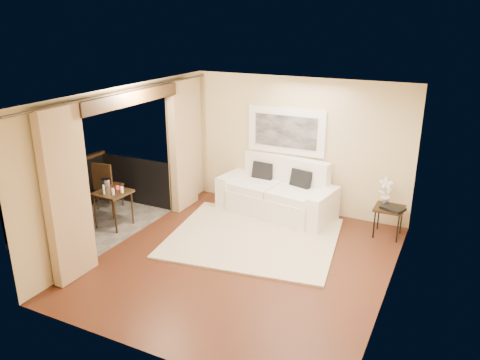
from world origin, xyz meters
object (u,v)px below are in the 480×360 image
Objects in this scene: sofa at (278,195)px; balcony_chair_near at (58,211)px; balcony_chair_far at (106,182)px; ice_bucket at (106,184)px; orchid at (386,191)px; side_table at (389,210)px; bistro_table at (113,196)px.

sofa is 2.52× the size of balcony_chair_near.
balcony_chair_far reaches higher than ice_bucket.
balcony_chair_near is at bearing 90.79° from balcony_chair_far.
balcony_chair_far is 5.10× the size of ice_bucket.
orchid is (2.06, 0.05, 0.41)m from sofa.
sofa is 4.39× the size of side_table.
sofa is 2.18m from side_table.
sofa is 3.36m from ice_bucket.
balcony_chair_near reaches higher than bistro_table.
side_table is at bearing -173.49° from balcony_chair_far.
balcony_chair_near is at bearing -152.24° from side_table.
orchid reaches higher than balcony_chair_near.
sofa reaches higher than side_table.
sofa is 2.10m from orchid.
balcony_chair_far reaches higher than bistro_table.
bistro_table is at bearing -158.50° from side_table.
orchid reaches higher than ice_bucket.
side_table is (2.18, -0.10, 0.10)m from sofa.
balcony_chair_far is 1.06× the size of balcony_chair_near.
ice_bucket is at bearing 90.99° from balcony_chair_near.
ice_bucket is (-0.20, 0.06, 0.18)m from bistro_table.
sofa is at bearing 37.64° from bistro_table.
ice_bucket is (-2.74, -1.90, 0.40)m from sofa.
sofa is at bearing -178.66° from orchid.
balcony_chair_near is 1.01m from ice_bucket.
orchid is 0.51× the size of balcony_chair_near.
orchid is at bearing 47.10° from balcony_chair_near.
sofa reaches higher than ice_bucket.
bistro_table is at bearing 79.03° from balcony_chair_near.
side_table is 0.57× the size of balcony_chair_near.
bistro_table is 0.72× the size of balcony_chair_near.
balcony_chair_near is at bearing -150.40° from orchid.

